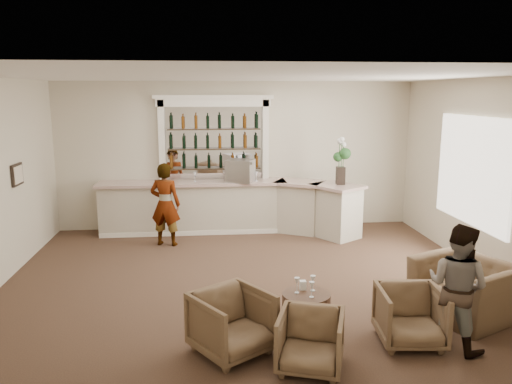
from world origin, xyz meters
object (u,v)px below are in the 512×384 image
sommelier (165,204)px  armchair_far (465,289)px  bar_counter (231,207)px  armchair_center (310,341)px  cocktail_table (306,312)px  flower_vase (341,158)px  guest (458,287)px  armchair_right (410,316)px  espresso_machine (240,171)px  armchair_left (232,323)px

sommelier → armchair_far: bearing=154.6°
bar_counter → armchair_far: 5.47m
armchair_center → cocktail_table: bearing=100.0°
flower_vase → guest: bearing=-88.4°
armchair_right → flower_vase: 4.89m
guest → espresso_machine: size_ratio=2.77×
bar_counter → armchair_far: size_ratio=4.74×
armchair_center → espresso_machine: espresso_machine is taller
bar_counter → cocktail_table: bar_counter is taller
espresso_machine → armchair_left: bearing=-74.0°
flower_vase → armchair_left: bearing=-118.5°
bar_counter → guest: 5.91m
cocktail_table → espresso_machine: (-0.52, 4.72, 1.14)m
guest → espresso_machine: espresso_machine is taller
armchair_far → flower_vase: bearing=164.7°
bar_counter → armchair_center: 5.74m
armchair_left → flower_vase: 5.51m
armchair_far → armchair_left: bearing=-103.2°
armchair_left → armchair_center: armchair_left is taller
bar_counter → armchair_center: (0.59, -5.70, -0.24)m
armchair_far → espresso_machine: size_ratio=2.16×
armchair_center → armchair_right: size_ratio=0.93×
cocktail_table → sommelier: size_ratio=0.37×
armchair_center → espresso_machine: 5.76m
sommelier → espresso_machine: size_ratio=3.03×
guest → sommelier: bearing=2.5°
armchair_right → espresso_machine: bearing=113.6°
armchair_center → flower_vase: bearing=90.1°
guest → armchair_right: 0.67m
bar_counter → espresso_machine: 0.84m
armchair_right → espresso_machine: 5.58m
bar_counter → flower_vase: 2.62m
cocktail_table → sommelier: 4.51m
bar_counter → armchair_left: bar_counter is taller
armchair_far → cocktail_table: bearing=-110.3°
armchair_right → flower_vase: bearing=90.8°
armchair_left → armchair_center: 0.96m
armchair_left → armchair_far: armchair_far is taller
guest → armchair_right: size_ratio=1.98×
flower_vase → cocktail_table: bearing=-110.4°
bar_counter → sommelier: 1.61m
guest → armchair_left: size_ratio=1.85×
sommelier → armchair_left: (1.10, -4.45, -0.46)m
espresso_machine → flower_vase: flower_vase is taller
sommelier → armchair_center: sommelier is taller
flower_vase → espresso_machine: bearing=166.2°
bar_counter → armchair_left: (-0.26, -5.26, -0.19)m
armchair_left → flower_vase: bearing=27.5°
cocktail_table → armchair_left: bearing=-153.4°
guest → armchair_center: size_ratio=2.12×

